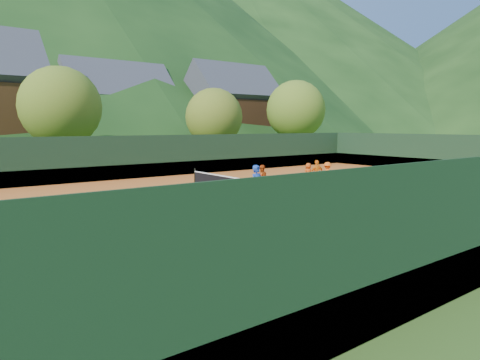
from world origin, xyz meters
TOP-DOWN VIEW (x-y plane):
  - ground at (0.00, 0.00)m, footprint 400.00×400.00m
  - clay_court at (0.00, 0.00)m, footprint 40.00×24.00m
  - mountain_far_right at (90.00, 150.00)m, footprint 260.00×260.00m
  - coach at (-1.31, -1.60)m, footprint 0.77×0.57m
  - student_a at (1.72, 1.75)m, footprint 0.85×0.73m
  - student_b at (5.89, 1.53)m, footprint 1.01×0.58m
  - student_c at (6.47, 2.80)m, footprint 0.66×0.44m
  - student_d at (6.57, 1.30)m, footprint 1.09×0.89m
  - tennis_ball_0 at (4.19, -7.35)m, footprint 0.07×0.07m
  - tennis_ball_1 at (2.20, -1.59)m, footprint 0.07×0.07m
  - tennis_ball_2 at (-7.08, -0.99)m, footprint 0.07×0.07m
  - tennis_ball_3 at (4.97, -4.61)m, footprint 0.07×0.07m
  - tennis_ball_4 at (5.76, -7.11)m, footprint 0.07×0.07m
  - tennis_ball_5 at (-2.98, -1.95)m, footprint 0.07×0.07m
  - tennis_ball_6 at (-1.48, -8.59)m, footprint 0.07×0.07m
  - tennis_ball_7 at (-6.98, -5.91)m, footprint 0.07×0.07m
  - tennis_ball_8 at (-6.35, -6.49)m, footprint 0.07×0.07m
  - tennis_ball_9 at (-0.85, -7.99)m, footprint 0.07×0.07m
  - tennis_ball_10 at (-3.95, -1.74)m, footprint 0.07×0.07m
  - tennis_ball_12 at (5.96, -3.31)m, footprint 0.07×0.07m
  - tennis_ball_13 at (-2.27, -4.64)m, footprint 0.07×0.07m
  - tennis_ball_14 at (-4.92, -2.43)m, footprint 0.07×0.07m
  - tennis_ball_15 at (-6.42, -4.26)m, footprint 0.07×0.07m
  - tennis_ball_16 at (3.74, -3.88)m, footprint 0.07×0.07m
  - tennis_ball_17 at (6.10, -6.68)m, footprint 0.07×0.07m
  - court_lines at (0.00, 0.00)m, footprint 23.83×11.03m
  - tennis_net at (0.00, 0.00)m, footprint 0.10×12.07m
  - perimeter_fence at (0.00, 0.00)m, footprint 40.40×24.24m
  - ball_hopper at (-7.98, -3.38)m, footprint 0.57×0.57m
  - chalet_mid at (6.00, 34.00)m, footprint 12.65×8.82m
  - chalet_right at (20.00, 30.00)m, footprint 11.50×8.82m
  - tree_b at (-4.00, 20.00)m, footprint 6.40×6.40m
  - tree_c at (10.00, 19.00)m, footprint 5.60×5.60m
  - tree_d at (22.00, 20.00)m, footprint 6.80×6.80m

SIDE VIEW (x-z plane):
  - ground at x=0.00m, z-range 0.00..0.00m
  - clay_court at x=0.00m, z-range 0.00..0.02m
  - court_lines at x=0.00m, z-range 0.02..0.03m
  - tennis_ball_0 at x=4.19m, z-range 0.02..0.09m
  - tennis_ball_1 at x=2.20m, z-range 0.02..0.09m
  - tennis_ball_2 at x=-7.08m, z-range 0.02..0.09m
  - tennis_ball_3 at x=4.97m, z-range 0.02..0.09m
  - tennis_ball_4 at x=5.76m, z-range 0.02..0.09m
  - tennis_ball_5 at x=-2.98m, z-range 0.02..0.09m
  - tennis_ball_6 at x=-1.48m, z-range 0.02..0.09m
  - tennis_ball_7 at x=-6.98m, z-range 0.02..0.09m
  - tennis_ball_8 at x=-6.35m, z-range 0.02..0.09m
  - tennis_ball_9 at x=-0.85m, z-range 0.02..0.09m
  - tennis_ball_10 at x=-3.95m, z-range 0.02..0.09m
  - tennis_ball_12 at x=5.96m, z-range 0.02..0.09m
  - tennis_ball_13 at x=-2.27m, z-range 0.02..0.09m
  - tennis_ball_14 at x=-4.92m, z-range 0.02..0.09m
  - tennis_ball_15 at x=-6.42m, z-range 0.02..0.09m
  - tennis_ball_16 at x=3.74m, z-range 0.02..0.09m
  - tennis_ball_17 at x=6.10m, z-range 0.02..0.09m
  - tennis_net at x=0.00m, z-range -0.03..1.07m
  - student_c at x=6.47m, z-range 0.02..1.33m
  - student_d at x=6.57m, z-range 0.02..1.49m
  - ball_hopper at x=-7.98m, z-range 0.27..1.27m
  - student_a at x=1.72m, z-range 0.02..1.55m
  - student_b at x=5.89m, z-range 0.02..1.64m
  - coach at x=-1.31m, z-range 0.02..1.95m
  - perimeter_fence at x=0.00m, z-range -0.23..2.77m
  - tree_c at x=10.00m, z-range 0.87..8.22m
  - chalet_mid at x=6.00m, z-range -0.74..10.72m
  - tree_b at x=-4.00m, z-range 0.99..9.39m
  - chalet_right at x=20.00m, z-range -0.70..11.21m
  - tree_d at x=22.00m, z-range 1.06..9.98m
  - mountain_far_right at x=90.00m, z-range 0.00..95.00m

